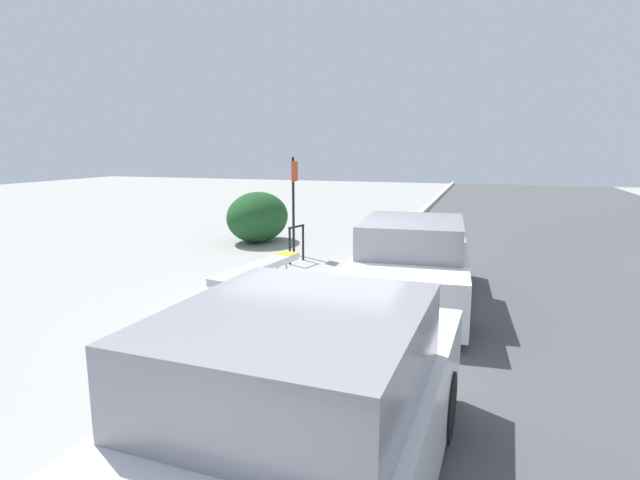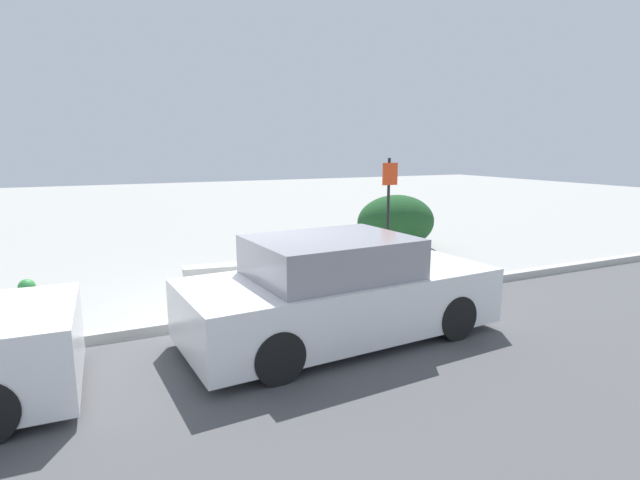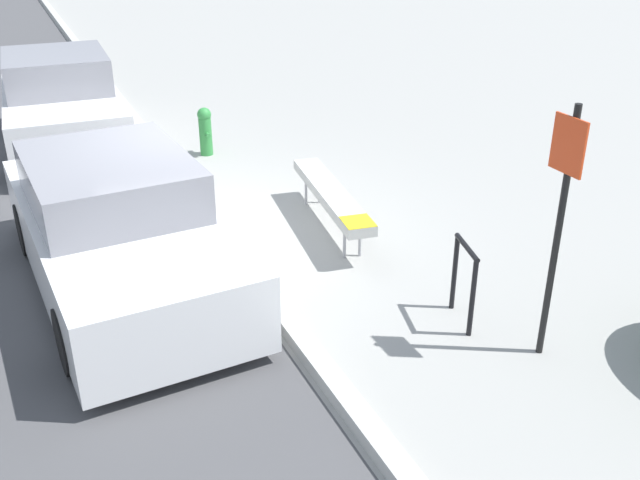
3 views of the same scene
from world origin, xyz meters
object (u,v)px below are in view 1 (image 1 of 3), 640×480
Objects in this scene: bike_rack at (297,240)px; parked_car_near at (412,264)px; fire_hydrant at (174,347)px; parked_car_far at (304,420)px; sign_post at (294,197)px; bench at (258,268)px.

bike_rack is 0.19× the size of parked_car_near.
bike_rack reaches higher than fire_hydrant.
bike_rack is 7.72m from parked_car_far.
bike_rack is at bearing -154.75° from sign_post.
bike_rack is at bearing 49.65° from parked_car_near.
bench is 0.60× the size of parked_car_far.
bench is 3.43m from fire_hydrant.
sign_post is (0.74, 0.35, 0.88)m from bike_rack.
parked_car_far is (-7.18, -2.84, 0.17)m from bike_rack.
parked_car_far reaches higher than fire_hydrant.
fire_hydrant is (-3.37, -0.62, -0.04)m from bench.
parked_car_near is at bearing 2.21° from parked_car_far.
bike_rack is 0.21× the size of parked_car_far.
bike_rack is at bearing 13.36° from bench.
sign_post reaches higher than bench.
parked_car_near reaches higher than bike_rack.
bike_rack is 1.08× the size of fire_hydrant.
bike_rack is at bearing 8.39° from fire_hydrant.
bench is 3.38m from sign_post.
bike_rack reaches higher than bench.
bench is at bearing 10.45° from fire_hydrant.
fire_hydrant is 0.18× the size of parked_car_near.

